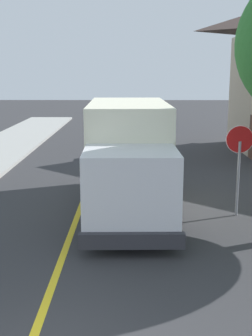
# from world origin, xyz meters

# --- Properties ---
(centre_line_yellow) EXTENTS (0.16, 56.00, 0.01)m
(centre_line_yellow) POSITION_xyz_m (0.00, 10.00, 0.00)
(centre_line_yellow) COLOR gold
(centre_line_yellow) RESTS_ON ground
(box_truck) EXTENTS (2.56, 7.23, 3.20)m
(box_truck) POSITION_xyz_m (1.49, 7.93, 1.77)
(box_truck) COLOR #F2EDCC
(box_truck) RESTS_ON ground
(parked_car_near) EXTENTS (1.89, 4.44, 1.67)m
(parked_car_near) POSITION_xyz_m (1.64, 15.61, 0.79)
(parked_car_near) COLOR silver
(parked_car_near) RESTS_ON ground
(parked_car_mid) EXTENTS (1.82, 4.41, 1.67)m
(parked_car_mid) POSITION_xyz_m (1.91, 21.88, 0.79)
(parked_car_mid) COLOR #B7B7BC
(parked_car_mid) RESTS_ON ground
(parked_car_far) EXTENTS (1.84, 4.41, 1.67)m
(parked_car_far) POSITION_xyz_m (2.41, 28.14, 0.79)
(parked_car_far) COLOR #2D4793
(parked_car_far) RESTS_ON ground
(parked_car_furthest) EXTENTS (1.93, 4.45, 1.67)m
(parked_car_furthest) POSITION_xyz_m (1.94, 33.78, 0.79)
(parked_car_furthest) COLOR #4C564C
(parked_car_furthest) RESTS_ON ground
(stop_sign) EXTENTS (0.80, 0.10, 2.65)m
(stop_sign) POSITION_xyz_m (4.67, 7.22, 1.86)
(stop_sign) COLOR gray
(stop_sign) RESTS_ON ground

